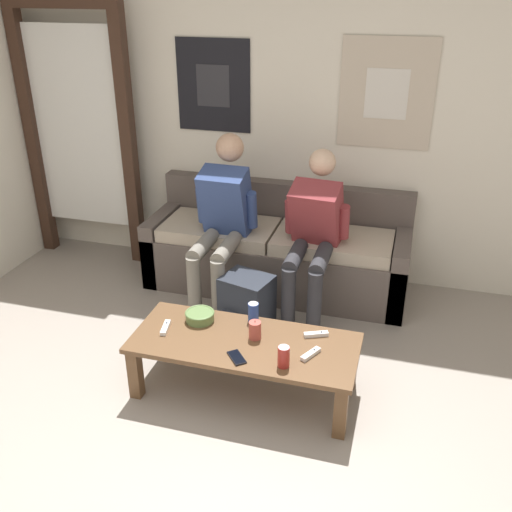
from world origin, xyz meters
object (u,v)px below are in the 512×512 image
(person_seated_teen, at_px, (313,232))
(game_controller_near_right, at_px, (311,354))
(drink_can_red, at_px, (284,357))
(cell_phone, at_px, (237,357))
(ceramic_bowl, at_px, (200,315))
(pillar_candle, at_px, (255,330))
(game_controller_near_left, at_px, (166,328))
(couch, at_px, (277,253))
(game_controller_far_center, at_px, (316,334))
(backpack, at_px, (246,306))
(person_seated_adult, at_px, (222,217))
(coffee_table, at_px, (244,349))
(drink_can_blue, at_px, (253,312))

(person_seated_teen, xyz_separation_m, game_controller_near_right, (0.20, -1.05, -0.28))
(drink_can_red, height_order, cell_phone, drink_can_red)
(ceramic_bowl, relative_size, pillar_candle, 1.50)
(ceramic_bowl, bearing_deg, game_controller_near_left, -137.06)
(person_seated_teen, bearing_deg, game_controller_near_left, -124.05)
(couch, height_order, game_controller_far_center, couch)
(ceramic_bowl, height_order, pillar_candle, pillar_candle)
(backpack, height_order, drink_can_red, drink_can_red)
(person_seated_adult, distance_m, backpack, 0.69)
(pillar_candle, bearing_deg, person_seated_adult, 118.74)
(couch, relative_size, drink_can_red, 16.44)
(coffee_table, distance_m, backpack, 0.65)
(couch, relative_size, pillar_candle, 16.84)
(game_controller_near_left, height_order, game_controller_far_center, same)
(cell_phone, bearing_deg, pillar_candle, 78.88)
(couch, bearing_deg, game_controller_near_right, -68.79)
(person_seated_teen, distance_m, game_controller_near_right, 1.10)
(coffee_table, xyz_separation_m, backpack, (-0.18, 0.62, -0.10))
(ceramic_bowl, height_order, game_controller_near_right, ceramic_bowl)
(person_seated_adult, xyz_separation_m, cell_phone, (0.48, -1.18, -0.32))
(pillar_candle, height_order, cell_phone, pillar_candle)
(cell_phone, bearing_deg, drink_can_red, 0.73)
(coffee_table, xyz_separation_m, drink_can_red, (0.27, -0.17, 0.12))
(pillar_candle, relative_size, drink_can_red, 0.98)
(game_controller_near_left, xyz_separation_m, game_controller_far_center, (0.88, 0.18, 0.00))
(coffee_table, relative_size, person_seated_adult, 1.06)
(couch, xyz_separation_m, game_controller_near_left, (-0.35, -1.36, 0.08))
(person_seated_adult, height_order, ceramic_bowl, person_seated_adult)
(person_seated_adult, bearing_deg, couch, 45.08)
(game_controller_far_center, xyz_separation_m, cell_phone, (-0.38, -0.34, -0.01))
(couch, relative_size, backpack, 4.75)
(couch, bearing_deg, ceramic_bowl, -98.94)
(person_seated_adult, bearing_deg, pillar_candle, -61.26)
(backpack, distance_m, game_controller_far_center, 0.74)
(person_seated_adult, distance_m, drink_can_red, 1.42)
(pillar_candle, distance_m, game_controller_near_right, 0.36)
(backpack, bearing_deg, ceramic_bowl, -107.55)
(couch, relative_size, person_seated_teen, 1.73)
(person_seated_adult, distance_m, game_controller_near_left, 1.07)
(couch, height_order, game_controller_near_right, couch)
(person_seated_teen, bearing_deg, ceramic_bowl, -121.24)
(pillar_candle, height_order, game_controller_near_right, pillar_candle)
(coffee_table, bearing_deg, backpack, 106.01)
(coffee_table, xyz_separation_m, person_seated_adult, (-0.48, 1.01, 0.39))
(backpack, bearing_deg, game_controller_far_center, -38.45)
(game_controller_near_left, bearing_deg, drink_can_blue, 26.10)
(backpack, bearing_deg, person_seated_adult, 127.41)
(coffee_table, height_order, person_seated_adult, person_seated_adult)
(person_seated_teen, xyz_separation_m, drink_can_blue, (-0.21, -0.79, -0.23))
(ceramic_bowl, bearing_deg, game_controller_near_right, -13.59)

